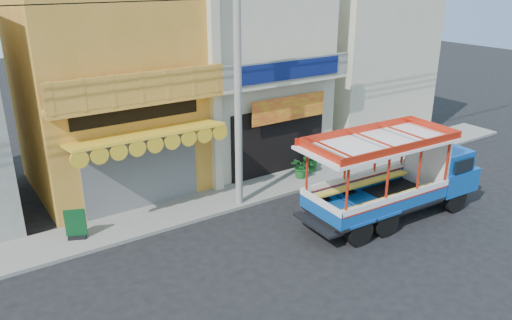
{
  "coord_description": "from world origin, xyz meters",
  "views": [
    {
      "loc": [
        -9.76,
        -10.83,
        8.08
      ],
      "look_at": [
        -0.8,
        2.5,
        2.01
      ],
      "focal_mm": 35.0,
      "sensor_mm": 36.0,
      "label": 1
    }
  ],
  "objects_px": {
    "potted_plant_a": "(301,166)",
    "potted_plant_c": "(348,152)",
    "green_sign": "(76,226)",
    "potted_plant_b": "(311,161)",
    "songthaew_truck": "(403,174)",
    "utility_pole": "(241,69)"
  },
  "relations": [
    {
      "from": "potted_plant_c",
      "to": "songthaew_truck",
      "type": "bearing_deg",
      "value": -13.36
    },
    {
      "from": "utility_pole",
      "to": "potted_plant_c",
      "type": "bearing_deg",
      "value": 7.62
    },
    {
      "from": "potted_plant_a",
      "to": "potted_plant_b",
      "type": "xyz_separation_m",
      "value": [
        0.74,
        0.22,
        0.01
      ]
    },
    {
      "from": "potted_plant_a",
      "to": "potted_plant_c",
      "type": "xyz_separation_m",
      "value": [
        2.8,
        0.14,
        0.02
      ]
    },
    {
      "from": "green_sign",
      "to": "potted_plant_a",
      "type": "relative_size",
      "value": 1.02
    },
    {
      "from": "utility_pole",
      "to": "potted_plant_c",
      "type": "relative_size",
      "value": 27.16
    },
    {
      "from": "utility_pole",
      "to": "potted_plant_a",
      "type": "bearing_deg",
      "value": 11.58
    },
    {
      "from": "utility_pole",
      "to": "potted_plant_a",
      "type": "height_order",
      "value": "utility_pole"
    },
    {
      "from": "potted_plant_b",
      "to": "potted_plant_a",
      "type": "bearing_deg",
      "value": 56.77
    },
    {
      "from": "songthaew_truck",
      "to": "potted_plant_a",
      "type": "relative_size",
      "value": 7.02
    },
    {
      "from": "potted_plant_b",
      "to": "potted_plant_c",
      "type": "bearing_deg",
      "value": -141.5
    },
    {
      "from": "potted_plant_b",
      "to": "potted_plant_c",
      "type": "height_order",
      "value": "potted_plant_c"
    },
    {
      "from": "potted_plant_a",
      "to": "potted_plant_b",
      "type": "distance_m",
      "value": 0.77
    },
    {
      "from": "potted_plant_a",
      "to": "potted_plant_c",
      "type": "relative_size",
      "value": 0.95
    },
    {
      "from": "utility_pole",
      "to": "potted_plant_c",
      "type": "distance_m",
      "value": 7.53
    },
    {
      "from": "utility_pole",
      "to": "songthaew_truck",
      "type": "xyz_separation_m",
      "value": [
        4.23,
        -3.73,
        -3.5
      ]
    },
    {
      "from": "green_sign",
      "to": "potted_plant_c",
      "type": "distance_m",
      "value": 11.88
    },
    {
      "from": "green_sign",
      "to": "potted_plant_b",
      "type": "xyz_separation_m",
      "value": [
        9.83,
        0.21,
        0.08
      ]
    },
    {
      "from": "utility_pole",
      "to": "potted_plant_b",
      "type": "xyz_separation_m",
      "value": [
        4.0,
        0.88,
        -4.42
      ]
    },
    {
      "from": "utility_pole",
      "to": "potted_plant_b",
      "type": "distance_m",
      "value": 6.03
    },
    {
      "from": "green_sign",
      "to": "potted_plant_c",
      "type": "relative_size",
      "value": 0.97
    },
    {
      "from": "green_sign",
      "to": "potted_plant_b",
      "type": "distance_m",
      "value": 9.83
    }
  ]
}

